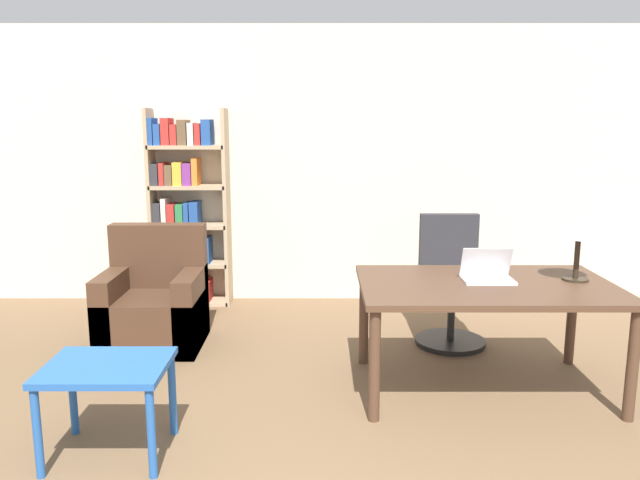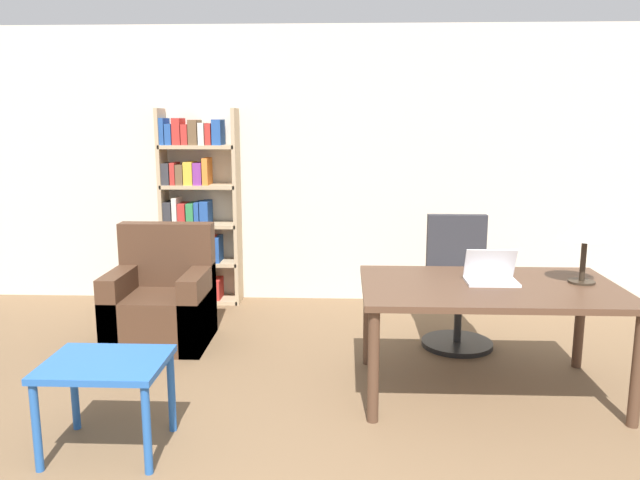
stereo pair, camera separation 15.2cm
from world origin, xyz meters
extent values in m
cube|color=beige|center=(0.00, 4.53, 1.35)|extent=(8.00, 0.06, 2.70)
cube|color=#4C3323|center=(0.98, 2.30, 0.72)|extent=(1.67, 1.04, 0.04)
cylinder|color=#4C3323|center=(0.21, 1.84, 0.35)|extent=(0.07, 0.07, 0.70)
cylinder|color=#4C3323|center=(1.75, 1.84, 0.35)|extent=(0.07, 0.07, 0.70)
cylinder|color=#4C3323|center=(0.21, 2.76, 0.35)|extent=(0.07, 0.07, 0.70)
cylinder|color=#4C3323|center=(1.75, 2.76, 0.35)|extent=(0.07, 0.07, 0.70)
cube|color=silver|center=(1.00, 2.34, 0.75)|extent=(0.33, 0.22, 0.02)
cube|color=silver|center=(1.00, 2.41, 0.86)|extent=(0.33, 0.10, 0.21)
cube|color=#19233D|center=(1.00, 2.41, 0.86)|extent=(0.30, 0.08, 0.18)
cylinder|color=#2D2319|center=(1.59, 2.38, 0.75)|extent=(0.17, 0.17, 0.01)
cylinder|color=#2D2319|center=(1.59, 2.38, 0.90)|extent=(0.04, 0.04, 0.28)
cone|color=silver|center=(1.59, 2.38, 1.11)|extent=(0.32, 0.32, 0.15)
cylinder|color=black|center=(0.94, 3.16, 0.02)|extent=(0.57, 0.57, 0.04)
cylinder|color=#262626|center=(0.94, 3.16, 0.22)|extent=(0.06, 0.06, 0.35)
cube|color=#2D2D33|center=(0.94, 3.16, 0.44)|extent=(0.50, 0.50, 0.10)
cube|color=#2D2D33|center=(0.94, 3.37, 0.77)|extent=(0.48, 0.08, 0.55)
cube|color=#2356A3|center=(-1.26, 1.45, 0.50)|extent=(0.64, 0.53, 0.04)
cylinder|color=#2356A3|center=(-1.54, 1.22, 0.24)|extent=(0.04, 0.04, 0.48)
cylinder|color=#2356A3|center=(-0.97, 1.22, 0.24)|extent=(0.04, 0.04, 0.48)
cylinder|color=#2356A3|center=(-1.54, 1.68, 0.24)|extent=(0.04, 0.04, 0.48)
cylinder|color=#2356A3|center=(-0.97, 1.68, 0.24)|extent=(0.04, 0.04, 0.48)
cube|color=#472D1E|center=(-1.46, 3.12, 0.21)|extent=(0.78, 0.69, 0.43)
cube|color=#472D1E|center=(-1.46, 3.39, 0.69)|extent=(0.78, 0.16, 0.53)
cube|color=#472D1E|center=(-1.77, 3.12, 0.31)|extent=(0.16, 0.69, 0.61)
cube|color=#472D1E|center=(-1.15, 3.12, 0.31)|extent=(0.16, 0.69, 0.61)
cube|color=tan|center=(-1.75, 4.34, 0.96)|extent=(0.04, 0.28, 1.91)
cube|color=tan|center=(-1.03, 4.34, 0.96)|extent=(0.04, 0.28, 1.91)
cube|color=tan|center=(-1.39, 4.34, 0.02)|extent=(0.72, 0.28, 0.04)
cube|color=silver|center=(-1.71, 4.34, 0.13)|extent=(0.04, 0.24, 0.20)
cube|color=#333338|center=(-1.64, 4.34, 0.15)|extent=(0.09, 0.24, 0.24)
cube|color=#333338|center=(-1.57, 4.34, 0.16)|extent=(0.04, 0.24, 0.25)
cube|color=silver|center=(-1.52, 4.34, 0.14)|extent=(0.05, 0.24, 0.20)
cube|color=gold|center=(-1.46, 4.34, 0.14)|extent=(0.04, 0.24, 0.21)
cube|color=brown|center=(-1.40, 4.34, 0.14)|extent=(0.07, 0.24, 0.21)
cube|color=gold|center=(-1.32, 4.34, 0.16)|extent=(0.07, 0.24, 0.25)
cube|color=#B72D28|center=(-1.24, 4.34, 0.14)|extent=(0.07, 0.24, 0.20)
cube|color=tan|center=(-1.39, 4.34, 0.40)|extent=(0.72, 0.28, 0.04)
cube|color=#7F338C|center=(-1.70, 4.34, 0.53)|extent=(0.06, 0.24, 0.22)
cube|color=#B72D28|center=(-1.65, 4.34, 0.52)|extent=(0.05, 0.24, 0.21)
cube|color=gold|center=(-1.59, 4.34, 0.53)|extent=(0.07, 0.24, 0.22)
cube|color=orange|center=(-1.53, 4.34, 0.55)|extent=(0.04, 0.24, 0.26)
cube|color=gold|center=(-1.48, 4.34, 0.51)|extent=(0.04, 0.24, 0.19)
cube|color=orange|center=(-1.41, 4.34, 0.54)|extent=(0.07, 0.24, 0.23)
cube|color=gold|center=(-1.34, 4.34, 0.52)|extent=(0.05, 0.24, 0.21)
cube|color=#B72D28|center=(-1.27, 4.34, 0.54)|extent=(0.06, 0.24, 0.25)
cube|color=#234C99|center=(-1.22, 4.34, 0.54)|extent=(0.04, 0.24, 0.25)
cube|color=tan|center=(-1.39, 4.34, 0.78)|extent=(0.72, 0.28, 0.04)
cube|color=#333338|center=(-1.69, 4.34, 0.91)|extent=(0.08, 0.24, 0.21)
cube|color=silver|center=(-1.62, 4.34, 0.93)|extent=(0.05, 0.24, 0.26)
cube|color=#B72D28|center=(-1.56, 4.34, 0.90)|extent=(0.07, 0.24, 0.20)
cube|color=#2D7F47|center=(-1.47, 4.34, 0.90)|extent=(0.07, 0.24, 0.20)
cube|color=#234C99|center=(-1.41, 4.34, 0.91)|extent=(0.05, 0.24, 0.21)
cube|color=#234C99|center=(-1.33, 4.34, 0.91)|extent=(0.08, 0.24, 0.22)
cube|color=tan|center=(-1.39, 4.34, 1.16)|extent=(0.72, 0.28, 0.04)
cube|color=#333338|center=(-1.70, 4.34, 1.29)|extent=(0.07, 0.24, 0.21)
cube|color=#B72D28|center=(-1.63, 4.34, 1.29)|extent=(0.05, 0.24, 0.21)
cube|color=brown|center=(-1.56, 4.34, 1.28)|extent=(0.07, 0.24, 0.19)
cube|color=gold|center=(-1.48, 4.34, 1.29)|extent=(0.09, 0.24, 0.22)
cube|color=#7F338C|center=(-1.39, 4.34, 1.29)|extent=(0.08, 0.24, 0.21)
cube|color=orange|center=(-1.31, 4.34, 1.31)|extent=(0.05, 0.24, 0.26)
cube|color=tan|center=(-1.39, 4.34, 1.55)|extent=(0.72, 0.28, 0.04)
cube|color=#234C99|center=(-1.71, 4.34, 1.69)|extent=(0.04, 0.24, 0.25)
cube|color=#234C99|center=(-1.65, 4.34, 1.66)|extent=(0.06, 0.24, 0.20)
cube|color=#B72D28|center=(-1.57, 4.34, 1.69)|extent=(0.08, 0.24, 0.25)
cube|color=#B72D28|center=(-1.50, 4.34, 1.66)|extent=(0.06, 0.24, 0.20)
cube|color=brown|center=(-1.42, 4.34, 1.68)|extent=(0.09, 0.24, 0.24)
cube|color=silver|center=(-1.34, 4.34, 1.67)|extent=(0.06, 0.24, 0.21)
cube|color=#B72D28|center=(-1.27, 4.34, 1.67)|extent=(0.06, 0.24, 0.20)
cube|color=#234C99|center=(-1.19, 4.34, 1.68)|extent=(0.09, 0.24, 0.24)
camera|label=1|loc=(-0.12, -1.68, 1.79)|focal=35.00mm
camera|label=2|loc=(0.03, -1.67, 1.79)|focal=35.00mm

